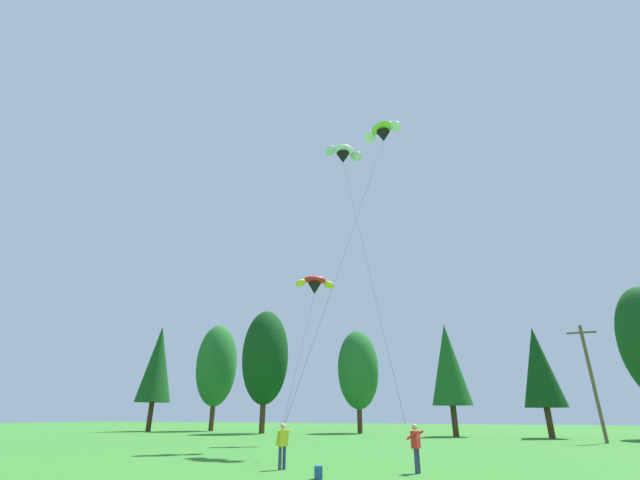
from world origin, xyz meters
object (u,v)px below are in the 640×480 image
object	(u,v)px
kite_flyer_near	(283,442)
backpack	(318,472)
kite_flyer_mid	(416,444)
parafoil_kite_high_lime_white	(383,132)
parafoil_kite_far_red_yellow	(315,284)
parafoil_kite_mid_white	(343,154)
utility_pole	(592,378)

from	to	relation	value
kite_flyer_near	backpack	distance (m)	3.06
kite_flyer_near	kite_flyer_mid	distance (m)	5.27
kite_flyer_near	parafoil_kite_high_lime_white	size ratio (longest dim) A/B	0.07
kite_flyer_mid	parafoil_kite_far_red_yellow	distance (m)	21.59
kite_flyer_mid	parafoil_kite_mid_white	xyz separation A→B (m)	(-7.31, 13.76, 23.45)
parafoil_kite_far_red_yellow	backpack	distance (m)	22.83
kite_flyer_mid	backpack	distance (m)	4.03
parafoil_kite_high_lime_white	backpack	xyz separation A→B (m)	(0.40, -15.49, -24.85)
parafoil_kite_mid_white	backpack	world-z (taller)	parafoil_kite_mid_white
parafoil_kite_high_lime_white	parafoil_kite_far_red_yellow	distance (m)	14.67
parafoil_kite_high_lime_white	utility_pole	bearing A→B (deg)	39.86
kite_flyer_near	parafoil_kite_far_red_yellow	xyz separation A→B (m)	(-5.42, 15.76, 11.54)
utility_pole	parafoil_kite_far_red_yellow	distance (m)	23.80
utility_pole	backpack	size ratio (longest dim) A/B	22.56
kite_flyer_near	parafoil_kite_high_lime_white	bearing A→B (deg)	81.93
parafoil_kite_mid_white	backpack	size ratio (longest dim) A/B	59.34
kite_flyer_near	backpack	bearing A→B (deg)	-37.96
backpack	kite_flyer_mid	bearing A→B (deg)	-76.65
kite_flyer_near	backpack	size ratio (longest dim) A/B	4.23
parafoil_kite_high_lime_white	kite_flyer_mid	bearing A→B (deg)	-75.71
parafoil_kite_high_lime_white	parafoil_kite_far_red_yellow	bearing A→B (deg)	164.16
parafoil_kite_mid_white	kite_flyer_mid	bearing A→B (deg)	-62.02
parafoil_kite_mid_white	parafoil_kite_far_red_yellow	xyz separation A→B (m)	(-3.30, 1.09, -11.92)
parafoil_kite_high_lime_white	parafoil_kite_far_red_yellow	world-z (taller)	parafoil_kite_high_lime_white
kite_flyer_mid	parafoil_kite_mid_white	distance (m)	28.16
parafoil_kite_high_lime_white	parafoil_kite_mid_white	world-z (taller)	parafoil_kite_high_lime_white
utility_pole	parafoil_kite_far_red_yellow	xyz separation A→B (m)	(-20.62, -8.99, 7.76)
utility_pole	kite_flyer_mid	size ratio (longest dim) A/B	5.34
parafoil_kite_high_lime_white	backpack	bearing A→B (deg)	-88.54
parafoil_kite_mid_white	utility_pole	bearing A→B (deg)	30.19
kite_flyer_mid	utility_pole	bearing A→B (deg)	67.22
kite_flyer_mid	backpack	size ratio (longest dim) A/B	4.23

